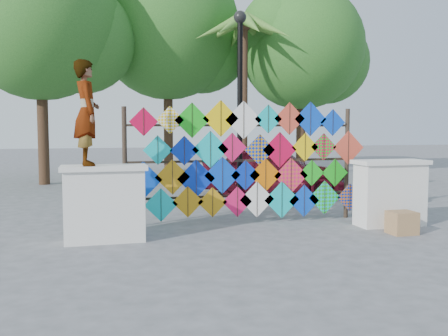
% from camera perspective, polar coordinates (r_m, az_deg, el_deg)
% --- Properties ---
extents(ground, '(80.00, 80.00, 0.00)m').
position_cam_1_polar(ground, '(9.34, 3.50, -7.14)').
color(ground, gray).
rests_on(ground, ground).
extents(parapet_left, '(1.40, 0.65, 1.28)m').
position_cam_1_polar(parapet_left, '(8.58, -13.49, -3.90)').
color(parapet_left, white).
rests_on(parapet_left, ground).
extents(parapet_right, '(1.40, 0.65, 1.28)m').
position_cam_1_polar(parapet_right, '(10.22, 18.44, -2.66)').
color(parapet_right, white).
rests_on(parapet_right, ground).
extents(kite_rack, '(4.97, 0.24, 2.44)m').
position_cam_1_polar(kite_rack, '(9.88, 2.74, 0.62)').
color(kite_rack, '#2F231A').
rests_on(kite_rack, ground).
extents(tree_west, '(5.85, 5.20, 8.01)m').
position_cam_1_polar(tree_west, '(18.12, -19.97, 15.41)').
color(tree_west, '#4C3020').
rests_on(tree_west, ground).
extents(tree_mid, '(6.30, 5.60, 8.61)m').
position_cam_1_polar(tree_mid, '(20.31, -6.18, 15.58)').
color(tree_mid, '#4C3020').
rests_on(tree_mid, ground).
extents(tree_east, '(5.40, 4.80, 7.42)m').
position_cam_1_polar(tree_east, '(20.11, 9.10, 13.38)').
color(tree_east, '#4C3020').
rests_on(tree_east, ground).
extents(palm_tree, '(3.62, 3.62, 5.83)m').
position_cam_1_polar(palm_tree, '(17.70, 2.28, 14.53)').
color(palm_tree, '#4C3020').
rests_on(palm_tree, ground).
extents(vendor_woman, '(0.49, 0.68, 1.73)m').
position_cam_1_polar(vendor_woman, '(8.49, -15.43, 6.08)').
color(vendor_woman, '#99999E').
rests_on(vendor_woman, parapet_left).
extents(sedan, '(4.41, 3.20, 1.39)m').
position_cam_1_polar(sedan, '(14.21, 5.73, -0.27)').
color(sedan, '#530E1C').
rests_on(sedan, ground).
extents(lamppost, '(0.28, 0.28, 4.46)m').
position_cam_1_polar(lamppost, '(11.17, 1.83, 8.66)').
color(lamppost, black).
rests_on(lamppost, ground).
extents(cardboard_box_near, '(0.46, 0.41, 0.41)m').
position_cam_1_polar(cardboard_box_near, '(9.54, 19.67, -5.91)').
color(cardboard_box_near, '#A37B4F').
rests_on(cardboard_box_near, ground).
extents(cardboard_box_far, '(0.34, 0.31, 0.28)m').
position_cam_1_polar(cardboard_box_far, '(10.04, 18.77, -5.73)').
color(cardboard_box_far, '#A37B4F').
rests_on(cardboard_box_far, ground).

